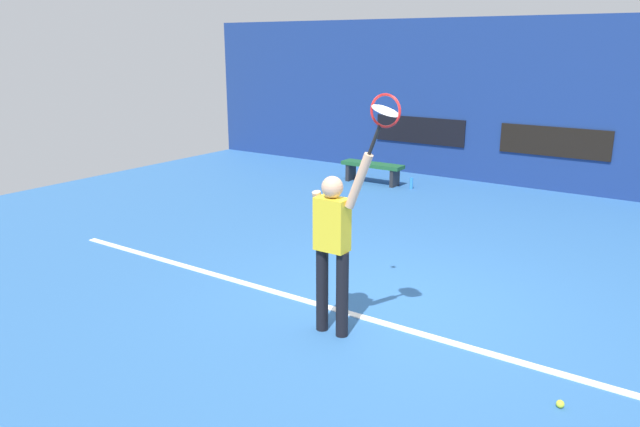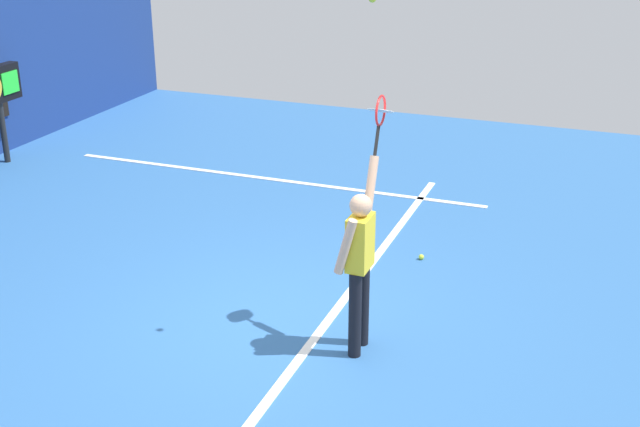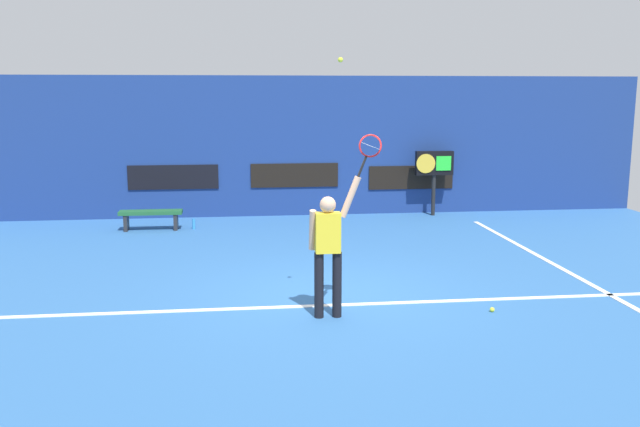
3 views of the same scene
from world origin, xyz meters
name	(u,v)px [view 1 (image 1 of 3)]	position (x,y,z in m)	size (l,w,h in m)	color
ground_plane	(391,305)	(0.00, 0.00, 0.00)	(18.00, 18.00, 0.00)	#2D609E
back_wall	(559,105)	(0.00, 7.03, 1.75)	(18.00, 0.20, 3.49)	navy
sponsor_banner_center	(554,142)	(0.00, 6.91, 1.03)	(2.20, 0.03, 0.60)	black
sponsor_banner_portside	(419,130)	(-3.00, 6.91, 1.02)	(2.20, 0.03, 0.60)	black
court_baseline	(370,319)	(0.00, -0.49, 0.01)	(10.00, 0.10, 0.01)	white
tennis_player	(333,242)	(-0.18, -0.98, 1.01)	(0.70, 0.31, 1.97)	black
tennis_racket	(384,114)	(0.37, -0.98, 2.33)	(0.41, 0.27, 0.62)	black
court_bench	(372,168)	(-3.38, 5.44, 0.34)	(1.40, 0.36, 0.45)	#1E592D
water_bottle	(411,183)	(-2.44, 5.44, 0.12)	(0.07, 0.07, 0.24)	#338CD8
spare_ball	(560,404)	(2.16, -1.04, 0.03)	(0.07, 0.07, 0.07)	#CCE033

